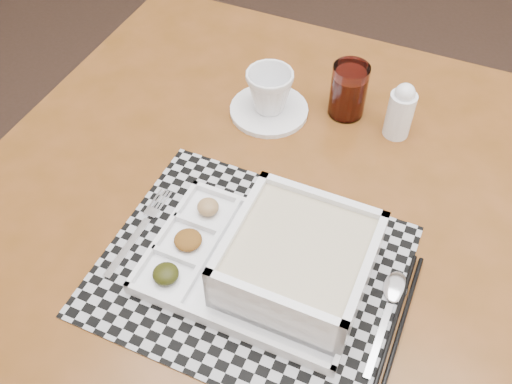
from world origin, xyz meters
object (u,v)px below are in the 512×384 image
at_px(serving_tray, 287,263).
at_px(creamer_bottle, 401,111).
at_px(dining_table, 280,246).
at_px(juice_glass, 348,92).
at_px(cup, 269,91).

relative_size(serving_tray, creamer_bottle, 2.97).
relative_size(dining_table, juice_glass, 10.86).
relative_size(cup, juice_glass, 0.84).
relative_size(cup, creamer_bottle, 0.79).
xyz_separation_m(dining_table, creamer_bottle, (0.14, 0.26, 0.14)).
height_order(dining_table, juice_glass, juice_glass).
height_order(serving_tray, creamer_bottle, creamer_bottle).
distance_m(serving_tray, juice_glass, 0.39).
bearing_deg(dining_table, serving_tray, -68.36).
distance_m(dining_table, creamer_bottle, 0.32).
bearing_deg(cup, dining_table, -73.49).
bearing_deg(dining_table, cup, 113.72).
distance_m(dining_table, serving_tray, 0.17).
bearing_deg(juice_glass, serving_tray, -88.80).
height_order(serving_tray, juice_glass, juice_glass).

